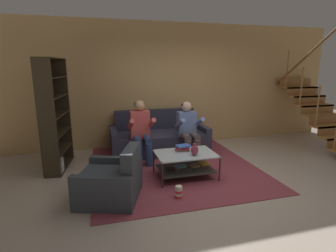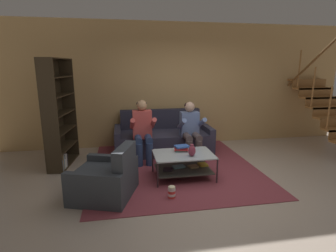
{
  "view_description": "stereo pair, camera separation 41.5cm",
  "coord_description": "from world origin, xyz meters",
  "px_view_note": "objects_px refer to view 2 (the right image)",
  "views": [
    {
      "loc": [
        -1.84,
        -3.72,
        1.9
      ],
      "look_at": [
        -0.61,
        0.81,
        0.82
      ],
      "focal_mm": 28.0,
      "sensor_mm": 36.0,
      "label": 1
    },
    {
      "loc": [
        -1.43,
        -3.81,
        1.9
      ],
      "look_at": [
        -0.61,
        0.81,
        0.82
      ],
      "focal_mm": 28.0,
      "sensor_mm": 36.0,
      "label": 2
    }
  ],
  "objects_px": {
    "person_seated_right": "(191,128)",
    "vase": "(192,151)",
    "armchair": "(106,180)",
    "couch": "(163,138)",
    "popcorn_tub": "(172,192)",
    "book_stack": "(181,148)",
    "coffee_table": "(184,162)",
    "bookshelf": "(57,119)",
    "person_seated_left": "(143,129)"
  },
  "relations": [
    {
      "from": "person_seated_right",
      "to": "vase",
      "type": "height_order",
      "value": "person_seated_right"
    },
    {
      "from": "armchair",
      "to": "couch",
      "type": "bearing_deg",
      "value": 59.51
    },
    {
      "from": "popcorn_tub",
      "to": "book_stack",
      "type": "bearing_deg",
      "value": 68.33
    },
    {
      "from": "coffee_table",
      "to": "popcorn_tub",
      "type": "height_order",
      "value": "coffee_table"
    },
    {
      "from": "couch",
      "to": "person_seated_right",
      "type": "distance_m",
      "value": 0.85
    },
    {
      "from": "coffee_table",
      "to": "popcorn_tub",
      "type": "bearing_deg",
      "value": -116.22
    },
    {
      "from": "popcorn_tub",
      "to": "armchair",
      "type": "bearing_deg",
      "value": 165.54
    },
    {
      "from": "vase",
      "to": "book_stack",
      "type": "height_order",
      "value": "vase"
    },
    {
      "from": "armchair",
      "to": "popcorn_tub",
      "type": "relative_size",
      "value": 5.54
    },
    {
      "from": "coffee_table",
      "to": "bookshelf",
      "type": "xyz_separation_m",
      "value": [
        -2.24,
        1.02,
        0.63
      ]
    },
    {
      "from": "coffee_table",
      "to": "person_seated_right",
      "type": "bearing_deg",
      "value": 68.37
    },
    {
      "from": "couch",
      "to": "coffee_table",
      "type": "distance_m",
      "value": 1.51
    },
    {
      "from": "couch",
      "to": "armchair",
      "type": "distance_m",
      "value": 2.28
    },
    {
      "from": "book_stack",
      "to": "armchair",
      "type": "bearing_deg",
      "value": -154.9
    },
    {
      "from": "couch",
      "to": "coffee_table",
      "type": "relative_size",
      "value": 2.09
    },
    {
      "from": "couch",
      "to": "person_seated_left",
      "type": "xyz_separation_m",
      "value": [
        -0.49,
        -0.58,
        0.38
      ]
    },
    {
      "from": "person_seated_right",
      "to": "person_seated_left",
      "type": "bearing_deg",
      "value": 179.67
    },
    {
      "from": "vase",
      "to": "coffee_table",
      "type": "bearing_deg",
      "value": 125.02
    },
    {
      "from": "person_seated_left",
      "to": "person_seated_right",
      "type": "distance_m",
      "value": 0.99
    },
    {
      "from": "couch",
      "to": "vase",
      "type": "xyz_separation_m",
      "value": [
        0.23,
        -1.65,
        0.23
      ]
    },
    {
      "from": "coffee_table",
      "to": "vase",
      "type": "bearing_deg",
      "value": -54.98
    },
    {
      "from": "vase",
      "to": "armchair",
      "type": "distance_m",
      "value": 1.45
    },
    {
      "from": "coffee_table",
      "to": "popcorn_tub",
      "type": "xyz_separation_m",
      "value": [
        -0.34,
        -0.7,
        -0.19
      ]
    },
    {
      "from": "armchair",
      "to": "vase",
      "type": "bearing_deg",
      "value": 12.57
    },
    {
      "from": "coffee_table",
      "to": "couch",
      "type": "bearing_deg",
      "value": 94.93
    },
    {
      "from": "couch",
      "to": "popcorn_tub",
      "type": "distance_m",
      "value": 2.22
    },
    {
      "from": "person_seated_right",
      "to": "popcorn_tub",
      "type": "relative_size",
      "value": 6.03
    },
    {
      "from": "coffee_table",
      "to": "bookshelf",
      "type": "height_order",
      "value": "bookshelf"
    },
    {
      "from": "vase",
      "to": "book_stack",
      "type": "xyz_separation_m",
      "value": [
        -0.11,
        0.29,
        -0.04
      ]
    },
    {
      "from": "person_seated_left",
      "to": "bookshelf",
      "type": "xyz_separation_m",
      "value": [
        -1.61,
        0.1,
        0.23
      ]
    },
    {
      "from": "popcorn_tub",
      "to": "person_seated_right",
      "type": "bearing_deg",
      "value": 66.35
    },
    {
      "from": "vase",
      "to": "book_stack",
      "type": "relative_size",
      "value": 0.73
    },
    {
      "from": "couch",
      "to": "armchair",
      "type": "xyz_separation_m",
      "value": [
        -1.16,
        -1.96,
        -0.04
      ]
    },
    {
      "from": "person_seated_right",
      "to": "couch",
      "type": "bearing_deg",
      "value": 130.04
    },
    {
      "from": "person_seated_right",
      "to": "book_stack",
      "type": "distance_m",
      "value": 0.88
    },
    {
      "from": "couch",
      "to": "person_seated_left",
      "type": "relative_size",
      "value": 1.71
    },
    {
      "from": "person_seated_left",
      "to": "person_seated_right",
      "type": "relative_size",
      "value": 1.05
    },
    {
      "from": "person_seated_left",
      "to": "coffee_table",
      "type": "bearing_deg",
      "value": -55.98
    },
    {
      "from": "coffee_table",
      "to": "book_stack",
      "type": "relative_size",
      "value": 3.69
    },
    {
      "from": "bookshelf",
      "to": "armchair",
      "type": "relative_size",
      "value": 1.88
    },
    {
      "from": "person_seated_left",
      "to": "coffee_table",
      "type": "relative_size",
      "value": 1.22
    },
    {
      "from": "book_stack",
      "to": "popcorn_tub",
      "type": "bearing_deg",
      "value": -111.67
    },
    {
      "from": "book_stack",
      "to": "popcorn_tub",
      "type": "height_order",
      "value": "book_stack"
    },
    {
      "from": "person_seated_left",
      "to": "bookshelf",
      "type": "relative_size",
      "value": 0.61
    },
    {
      "from": "person_seated_left",
      "to": "coffee_table",
      "type": "xyz_separation_m",
      "value": [
        0.62,
        -0.92,
        -0.4
      ]
    },
    {
      "from": "couch",
      "to": "coffee_table",
      "type": "xyz_separation_m",
      "value": [
        0.13,
        -1.51,
        -0.01
      ]
    },
    {
      "from": "person_seated_left",
      "to": "armchair",
      "type": "relative_size",
      "value": 1.14
    },
    {
      "from": "vase",
      "to": "popcorn_tub",
      "type": "relative_size",
      "value": 1.03
    },
    {
      "from": "coffee_table",
      "to": "popcorn_tub",
      "type": "relative_size",
      "value": 5.19
    },
    {
      "from": "person_seated_left",
      "to": "vase",
      "type": "xyz_separation_m",
      "value": [
        0.73,
        -1.07,
        -0.15
      ]
    }
  ]
}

